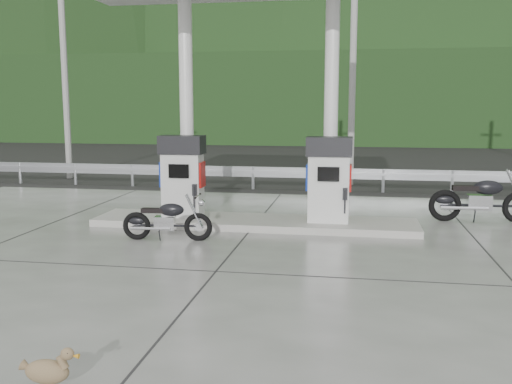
% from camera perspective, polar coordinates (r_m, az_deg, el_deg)
% --- Properties ---
extents(ground, '(160.00, 160.00, 0.00)m').
position_cam_1_polar(ground, '(10.07, -2.67, -6.45)').
color(ground, black).
rests_on(ground, ground).
extents(forecourt_apron, '(18.00, 14.00, 0.02)m').
position_cam_1_polar(forecourt_apron, '(10.06, -2.67, -6.39)').
color(forecourt_apron, slate).
rests_on(forecourt_apron, ground).
extents(pump_island, '(7.00, 1.40, 0.15)m').
position_cam_1_polar(pump_island, '(12.43, -0.19, -3.05)').
color(pump_island, '#9C9991').
rests_on(pump_island, forecourt_apron).
extents(gas_pump_left, '(0.95, 0.55, 1.80)m').
position_cam_1_polar(gas_pump_left, '(12.64, -7.35, 1.55)').
color(gas_pump_left, silver).
rests_on(gas_pump_left, pump_island).
extents(gas_pump_right, '(0.95, 0.55, 1.80)m').
position_cam_1_polar(gas_pump_right, '(12.10, 7.30, 1.23)').
color(gas_pump_right, silver).
rests_on(gas_pump_right, pump_island).
extents(canopy_column_left, '(0.30, 0.30, 5.00)m').
position_cam_1_polar(canopy_column_left, '(12.93, -6.97, 8.83)').
color(canopy_column_left, white).
rests_on(canopy_column_left, pump_island).
extents(canopy_column_right, '(0.30, 0.30, 5.00)m').
position_cam_1_polar(canopy_column_right, '(12.39, 7.53, 8.82)').
color(canopy_column_right, white).
rests_on(canopy_column_right, pump_island).
extents(guardrail, '(26.00, 0.16, 1.42)m').
position_cam_1_polar(guardrail, '(17.71, 2.90, 2.49)').
color(guardrail, '#A1A5A9').
rests_on(guardrail, ground).
extents(road, '(60.00, 7.00, 0.01)m').
position_cam_1_polar(road, '(21.25, 4.02, 1.60)').
color(road, black).
rests_on(road, ground).
extents(utility_pole_a, '(0.22, 0.22, 8.00)m').
position_cam_1_polar(utility_pole_a, '(21.55, -18.63, 11.92)').
color(utility_pole_a, gray).
rests_on(utility_pole_a, ground).
extents(utility_pole_b, '(0.22, 0.22, 8.00)m').
position_cam_1_polar(utility_pole_b, '(19.03, 9.67, 12.73)').
color(utility_pole_b, gray).
rests_on(utility_pole_b, ground).
extents(tree_band, '(80.00, 6.00, 6.00)m').
position_cam_1_polar(tree_band, '(39.54, 6.82, 9.20)').
color(tree_band, black).
rests_on(tree_band, ground).
extents(forested_hills, '(100.00, 40.00, 140.00)m').
position_cam_1_polar(forested_hills, '(69.57, 8.09, 6.48)').
color(forested_hills, black).
rests_on(forested_hills, ground).
extents(motorcycle_left, '(1.69, 0.67, 0.78)m').
position_cam_1_polar(motorcycle_left, '(11.21, -8.87, -2.82)').
color(motorcycle_left, black).
rests_on(motorcycle_left, forecourt_apron).
extents(motorcycle_right, '(2.17, 0.73, 1.02)m').
position_cam_1_polar(motorcycle_right, '(13.73, 21.66, -0.70)').
color(motorcycle_right, black).
rests_on(motorcycle_right, forecourt_apron).
extents(duck, '(0.52, 0.15, 0.38)m').
position_cam_1_polar(duck, '(5.80, -20.16, -16.56)').
color(duck, brown).
rests_on(duck, forecourt_apron).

